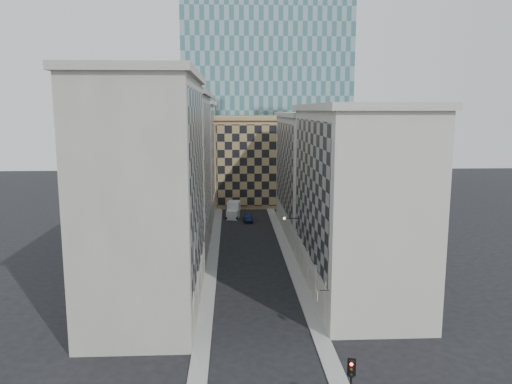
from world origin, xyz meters
name	(u,v)px	position (x,y,z in m)	size (l,w,h in m)	color
ground	(264,353)	(0.00, 0.00, 0.00)	(260.00, 260.00, 0.00)	black
sidewalk_west	(214,252)	(-5.25, 30.00, 0.07)	(1.50, 100.00, 0.15)	gray
sidewalk_east	(287,251)	(5.25, 30.00, 0.07)	(1.50, 100.00, 0.15)	gray
bldg_left_a	(149,193)	(-10.88, 11.00, 11.82)	(10.80, 22.80, 23.70)	#9E988E
bldg_left_b	(174,171)	(-10.88, 33.00, 11.32)	(10.80, 22.80, 22.70)	gray
bldg_left_c	(187,160)	(-10.88, 55.00, 10.83)	(10.80, 22.80, 21.70)	#9E988E
bldg_right_a	(353,199)	(10.88, 15.00, 10.32)	(10.80, 26.80, 20.70)	beige
bldg_right_b	(314,173)	(10.89, 42.00, 9.85)	(10.80, 28.80, 19.70)	beige
tan_block	(253,160)	(2.00, 67.90, 9.44)	(16.80, 14.80, 18.80)	tan
church_tower	(242,81)	(0.00, 82.00, 26.95)	(7.20, 7.20, 51.50)	#2D2723
flagpoles_left	(196,242)	(-5.90, 6.00, 8.00)	(0.10, 6.33, 2.33)	gray
bracket_lamp	(286,218)	(4.38, 24.00, 6.20)	(1.98, 0.36, 0.36)	black
traffic_light	(351,377)	(4.95, -9.75, 3.22)	(0.53, 0.51, 4.29)	black
box_truck	(233,211)	(-2.32, 53.64, 1.27)	(2.80, 5.55, 2.92)	silver
dark_car	(248,218)	(0.28, 49.98, 0.71)	(1.50, 4.31, 1.42)	black
shop_sign	(317,295)	(4.95, 3.00, 3.83)	(1.19, 0.79, 0.88)	black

